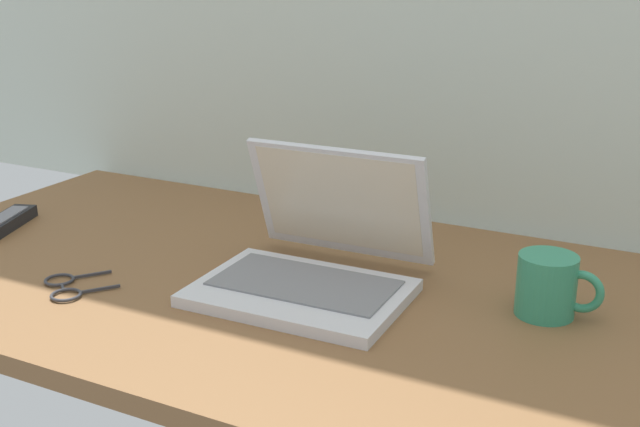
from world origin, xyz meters
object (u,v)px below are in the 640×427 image
object	(u,v)px
laptop	(315,260)
coffee_mug	(549,286)
remote_control_near	(5,222)
eyeglasses	(65,287)

from	to	relation	value
laptop	coffee_mug	xyz separation A→B (m)	(0.34, 0.06, 0.00)
remote_control_near	eyeglasses	size ratio (longest dim) A/B	1.21
laptop	coffee_mug	world-z (taller)	laptop
coffee_mug	remote_control_near	xyz separation A→B (m)	(-0.98, -0.08, -0.03)
coffee_mug	eyeglasses	bearing A→B (deg)	-160.16
laptop	coffee_mug	distance (m)	0.35
laptop	remote_control_near	world-z (taller)	laptop
coffee_mug	remote_control_near	bearing A→B (deg)	-175.31
laptop	coffee_mug	size ratio (longest dim) A/B	2.60
coffee_mug	remote_control_near	world-z (taller)	coffee_mug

